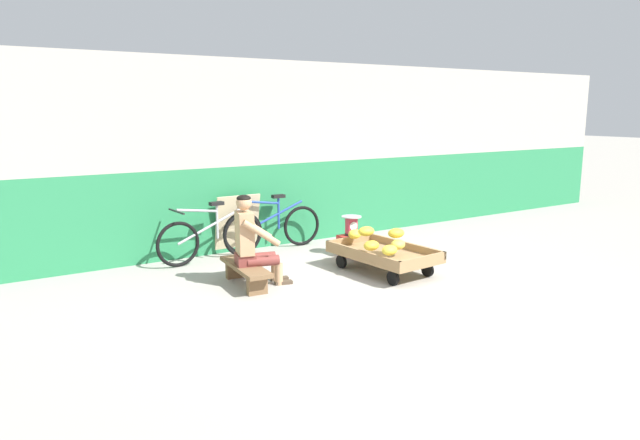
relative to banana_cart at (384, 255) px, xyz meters
name	(u,v)px	position (x,y,z in m)	size (l,w,h in m)	color
ground_plane	(414,299)	(-0.40, -1.07, -0.24)	(80.00, 80.00, 0.00)	#A39E93
back_wall	(274,154)	(-0.40, 2.30, 1.21)	(16.00, 0.30, 2.90)	#287F4C
banana_cart	(384,255)	(0.00, 0.00, 0.00)	(0.96, 1.50, 0.36)	#99754C
banana_pile	(379,240)	(-0.11, -0.04, 0.23)	(0.62, 1.28, 0.27)	yellow
low_bench	(246,270)	(-1.82, 0.44, -0.04)	(0.40, 1.12, 0.27)	brown
vendor_seated	(252,241)	(-1.74, 0.42, 0.33)	(0.72, 0.57, 1.14)	tan
plastic_crate	(351,245)	(0.18, 1.00, -0.09)	(0.36, 0.28, 0.30)	red
weighing_scale	(351,225)	(0.18, 1.00, 0.21)	(0.30, 0.30, 0.29)	#28282D
bicycle_near_left	(211,237)	(-1.72, 1.79, 0.11)	(1.66, 0.48, 0.86)	black
bicycle_far_left	(273,227)	(-0.64, 1.94, 0.11)	(1.66, 0.48, 0.86)	black
sign_board	(237,224)	(-1.17, 2.09, 0.20)	(0.70, 0.20, 0.89)	#C6B289
shopping_bag	(376,250)	(0.37, 0.64, -0.12)	(0.18, 0.12, 0.24)	silver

